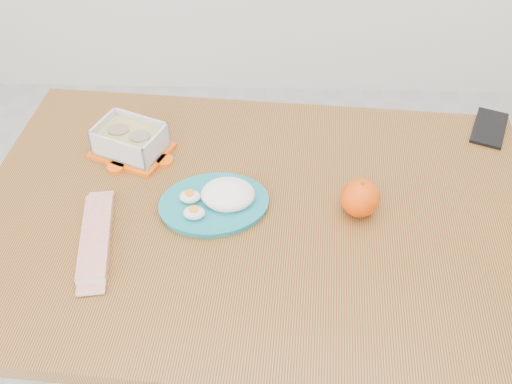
{
  "coord_description": "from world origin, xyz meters",
  "views": [
    {
      "loc": [
        -0.07,
        -0.7,
        1.64
      ],
      "look_at": [
        -0.1,
        0.16,
        0.81
      ],
      "focal_mm": 40.0,
      "sensor_mm": 36.0,
      "label": 1
    }
  ],
  "objects_px": {
    "food_container": "(130,140)",
    "smartphone": "(489,128)",
    "dining_table": "(256,241)",
    "rice_plate": "(218,199)",
    "orange_fruit": "(360,198)"
  },
  "relations": [
    {
      "from": "food_container",
      "to": "smartphone",
      "type": "relative_size",
      "value": 1.4
    },
    {
      "from": "food_container",
      "to": "smartphone",
      "type": "distance_m",
      "value": 0.9
    },
    {
      "from": "food_container",
      "to": "dining_table",
      "type": "bearing_deg",
      "value": -9.11
    },
    {
      "from": "dining_table",
      "to": "food_container",
      "type": "xyz_separation_m",
      "value": [
        -0.31,
        0.19,
        0.13
      ]
    },
    {
      "from": "food_container",
      "to": "rice_plate",
      "type": "relative_size",
      "value": 0.76
    },
    {
      "from": "dining_table",
      "to": "orange_fruit",
      "type": "bearing_deg",
      "value": 6.13
    },
    {
      "from": "orange_fruit",
      "to": "smartphone",
      "type": "relative_size",
      "value": 0.55
    },
    {
      "from": "food_container",
      "to": "smartphone",
      "type": "height_order",
      "value": "food_container"
    },
    {
      "from": "smartphone",
      "to": "food_container",
      "type": "bearing_deg",
      "value": -149.93
    },
    {
      "from": "orange_fruit",
      "to": "food_container",
      "type": "bearing_deg",
      "value": 160.59
    },
    {
      "from": "rice_plate",
      "to": "smartphone",
      "type": "distance_m",
      "value": 0.73
    },
    {
      "from": "food_container",
      "to": "smartphone",
      "type": "bearing_deg",
      "value": 30.54
    },
    {
      "from": "dining_table",
      "to": "rice_plate",
      "type": "bearing_deg",
      "value": 173.5
    },
    {
      "from": "orange_fruit",
      "to": "rice_plate",
      "type": "relative_size",
      "value": 0.3
    },
    {
      "from": "dining_table",
      "to": "smartphone",
      "type": "relative_size",
      "value": 8.53
    }
  ]
}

